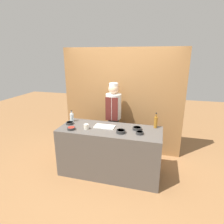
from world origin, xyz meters
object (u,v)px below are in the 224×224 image
bottle_clear (72,117)px  bottle_amber (156,122)px  cup_cream (86,127)px  sauce_bowl_red (71,128)px  sauce_bowl_yellow (137,128)px  chef_center (113,117)px  sauce_bowl_purple (70,123)px  sauce_bowl_white (140,133)px  cutting_board (105,127)px  sauce_bowl_brown (121,131)px

bottle_clear → bottle_amber: bearing=2.9°
cup_cream → sauce_bowl_red: bearing=-159.4°
sauce_bowl_yellow → bottle_amber: bottle_amber is taller
chef_center → sauce_bowl_purple: bearing=-137.9°
sauce_bowl_yellow → sauce_bowl_white: bearing=-69.3°
bottle_clear → sauce_bowl_red: bearing=-65.1°
sauce_bowl_white → sauce_bowl_red: bearing=-174.2°
cutting_board → chef_center: 0.62m
chef_center → sauce_bowl_red: bearing=-122.2°
sauce_bowl_yellow → chef_center: size_ratio=0.10×
sauce_bowl_purple → bottle_clear: 0.18m
sauce_bowl_purple → bottle_amber: (1.64, 0.25, 0.09)m
bottle_amber → cup_cream: 1.29m
sauce_bowl_yellow → sauce_bowl_brown: size_ratio=1.00×
sauce_bowl_red → cup_cream: (0.26, 0.10, 0.02)m
sauce_bowl_white → bottle_clear: 1.45m
sauce_bowl_white → sauce_bowl_yellow: size_ratio=0.80×
sauce_bowl_red → sauce_bowl_purple: size_ratio=1.00×
sauce_bowl_red → bottle_clear: 0.46m
bottle_clear → chef_center: size_ratio=0.14×
bottle_clear → sauce_bowl_brown: bearing=-16.4°
sauce_bowl_purple → sauce_bowl_red: bearing=-57.5°
cutting_board → bottle_clear: bottle_clear is taller
sauce_bowl_white → bottle_clear: (-1.42, 0.29, 0.06)m
sauce_bowl_yellow → bottle_clear: (-1.35, 0.10, 0.06)m
sauce_bowl_yellow → bottle_clear: bearing=175.7°
bottle_clear → sauce_bowl_purple: bearing=-78.1°
sauce_bowl_purple → bottle_clear: bearing=101.9°
sauce_bowl_yellow → sauce_bowl_purple: bearing=-177.2°
sauce_bowl_purple → bottle_clear: size_ratio=0.63×
sauce_bowl_brown → sauce_bowl_purple: sauce_bowl_brown is taller
sauce_bowl_yellow → sauce_bowl_red: bearing=-165.1°
sauce_bowl_yellow → chef_center: chef_center is taller
sauce_bowl_white → sauce_bowl_red: (-1.23, -0.12, -0.00)m
bottle_amber → sauce_bowl_brown: bearing=-144.6°
sauce_bowl_red → bottle_amber: bottle_amber is taller
bottle_amber → cup_cream: (-1.22, -0.40, -0.07)m
cutting_board → chef_center: chef_center is taller
bottle_clear → bottle_amber: (1.67, 0.08, 0.02)m
sauce_bowl_brown → cutting_board: (-0.36, 0.19, -0.02)m
bottle_amber → cup_cream: bottle_amber is taller
sauce_bowl_brown → bottle_amber: 0.71m
sauce_bowl_brown → bottle_clear: size_ratio=0.71×
cutting_board → chef_center: bearing=89.0°
sauce_bowl_white → bottle_amber: 0.45m
sauce_bowl_brown → sauce_bowl_purple: 1.08m
sauce_bowl_red → bottle_clear: bearing=114.9°
sauce_bowl_white → sauce_bowl_yellow: bearing=110.7°
sauce_bowl_yellow → cup_cream: 0.93m
sauce_bowl_yellow → cup_cream: cup_cream is taller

